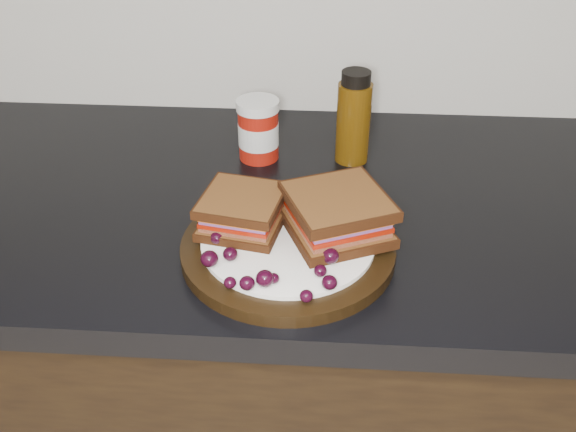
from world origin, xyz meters
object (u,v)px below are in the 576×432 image
plate (288,248)px  oil_bottle (354,117)px  condiment_jar (258,130)px  sandwich_left (242,211)px

plate → oil_bottle: oil_bottle is taller
condiment_jar → oil_bottle: oil_bottle is taller
plate → sandwich_left: (-0.06, 0.03, 0.04)m
plate → oil_bottle: size_ratio=1.85×
sandwich_left → condiment_jar: (-0.00, 0.23, 0.00)m
plate → condiment_jar: (-0.07, 0.26, 0.04)m
plate → oil_bottle: 0.28m
plate → oil_bottle: bearing=71.6°
sandwich_left → condiment_jar: bearing=101.7°
condiment_jar → oil_bottle: size_ratio=0.67×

